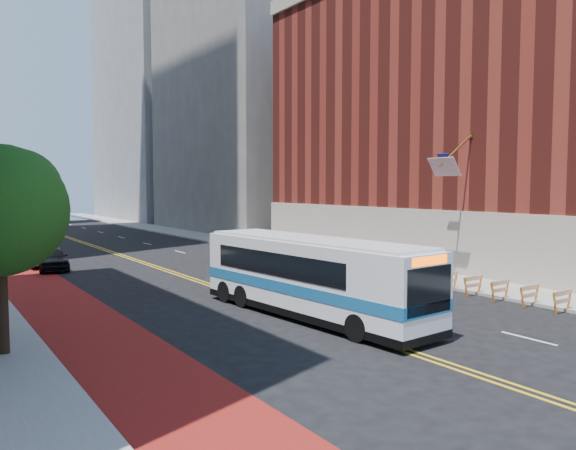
# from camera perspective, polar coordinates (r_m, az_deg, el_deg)

# --- Properties ---
(ground) EXTENTS (160.00, 160.00, 0.00)m
(ground) POSITION_cam_1_polar(r_m,az_deg,el_deg) (20.08, 10.60, -12.02)
(ground) COLOR black
(ground) RESTS_ON ground
(sidewalk_right) EXTENTS (4.00, 140.00, 0.15)m
(sidewalk_right) POSITION_cam_1_polar(r_m,az_deg,el_deg) (50.97, -3.42, -2.14)
(sidewalk_right) COLOR gray
(sidewalk_right) RESTS_ON ground
(bus_lane_paint) EXTENTS (3.60, 140.00, 0.01)m
(bus_lane_paint) POSITION_cam_1_polar(r_m,az_deg,el_deg) (44.46, -26.45, -3.55)
(bus_lane_paint) COLOR maroon
(bus_lane_paint) RESTS_ON ground
(center_line_inner) EXTENTS (0.14, 140.00, 0.01)m
(center_line_inner) POSITION_cam_1_polar(r_m,az_deg,el_deg) (46.10, -16.63, -3.04)
(center_line_inner) COLOR gold
(center_line_inner) RESTS_ON ground
(center_line_outer) EXTENTS (0.14, 140.00, 0.01)m
(center_line_outer) POSITION_cam_1_polar(r_m,az_deg,el_deg) (46.21, -16.20, -3.02)
(center_line_outer) COLOR gold
(center_line_outer) RESTS_ON ground
(lane_dashes) EXTENTS (0.14, 98.20, 0.01)m
(lane_dashes) POSITION_cam_1_polar(r_m,az_deg,el_deg) (55.20, -14.13, -1.85)
(lane_dashes) COLOR silver
(lane_dashes) RESTS_ON ground
(brick_building) EXTENTS (18.73, 36.00, 22.00)m
(brick_building) POSITION_cam_1_polar(r_m,az_deg,el_deg) (44.18, 20.52, 10.83)
(brick_building) COLOR maroon
(brick_building) RESTS_ON ground
(midrise_right_near) EXTENTS (18.00, 26.00, 40.00)m
(midrise_right_near) POSITION_cam_1_polar(r_m,az_deg,el_deg) (73.22, -3.14, 15.40)
(midrise_right_near) COLOR slate
(midrise_right_near) RESTS_ON ground
(midrise_right_far) EXTENTS (20.00, 28.00, 55.00)m
(midrise_right_far) POSITION_cam_1_polar(r_m,az_deg,el_deg) (101.56, -11.65, 16.42)
(midrise_right_far) COLOR gray
(midrise_right_far) RESTS_ON ground
(construction_barriers) EXTENTS (1.42, 10.91, 1.00)m
(construction_barriers) POSITION_cam_1_polar(r_m,az_deg,el_deg) (29.23, 19.49, -5.77)
(construction_barriers) COLOR orange
(construction_barriers) RESTS_ON ground
(street_tree) EXTENTS (4.20, 4.20, 6.70)m
(street_tree) POSITION_cam_1_polar(r_m,az_deg,el_deg) (19.96, -27.12, 1.82)
(street_tree) COLOR black
(street_tree) RESTS_ON sidewalk_left
(transit_bus) EXTENTS (3.67, 12.32, 3.34)m
(transit_bus) POSITION_cam_1_polar(r_m,az_deg,el_deg) (23.72, 2.16, -5.16)
(transit_bus) COLOR white
(transit_bus) RESTS_ON ground
(car_a) EXTENTS (2.21, 4.66, 1.54)m
(car_a) POSITION_cam_1_polar(r_m,az_deg,el_deg) (39.98, -22.87, -3.14)
(car_a) COLOR black
(car_a) RESTS_ON ground
(car_b) EXTENTS (2.51, 5.11, 1.61)m
(car_b) POSITION_cam_1_polar(r_m,az_deg,el_deg) (42.44, -24.47, -2.74)
(car_b) COLOR black
(car_b) RESTS_ON ground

